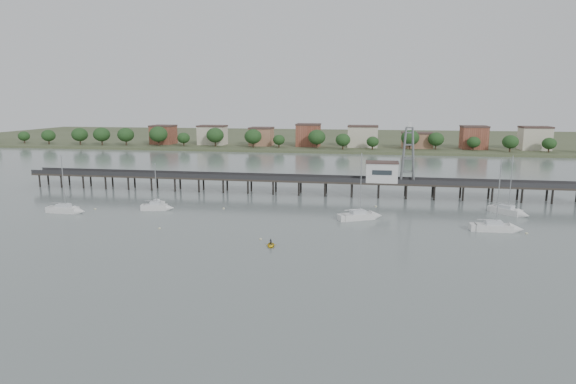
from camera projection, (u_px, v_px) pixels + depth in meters
name	position (u px, v px, depth m)	size (l,w,h in m)	color
ground_plane	(219.00, 269.00, 72.23)	(500.00, 500.00, 0.00)	slate
pier	(287.00, 180.00, 129.59)	(150.00, 5.00, 5.50)	#2D2823
pier_building	(382.00, 172.00, 124.92)	(8.40, 5.40, 5.30)	silver
lattice_tower	(408.00, 155.00, 123.01)	(3.20, 3.20, 15.50)	slate
sailboat_a	(69.00, 210.00, 108.20)	(8.36, 2.55, 13.75)	silver
sailboat_e	(512.00, 212.00, 106.18)	(7.78, 7.55, 13.86)	silver
sailboat_c	(365.00, 216.00, 102.71)	(9.36, 6.53, 15.02)	silver
sailboat_d	(502.00, 228.00, 93.11)	(9.19, 2.97, 14.96)	silver
sailboat_b	(160.00, 207.00, 111.01)	(7.08, 3.25, 11.42)	silver
white_tender	(158.00, 202.00, 117.77)	(3.37, 2.42, 1.21)	silver
yellow_dinghy	(271.00, 246.00, 83.56)	(1.94, 0.56, 2.72)	yellow
dinghy_occupant	(271.00, 246.00, 83.56)	(0.42, 1.16, 0.28)	black
mooring_buoys	(269.00, 219.00, 102.14)	(93.12, 31.90, 0.39)	beige
far_shore	(336.00, 138.00, 303.90)	(500.00, 170.00, 10.40)	#475133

